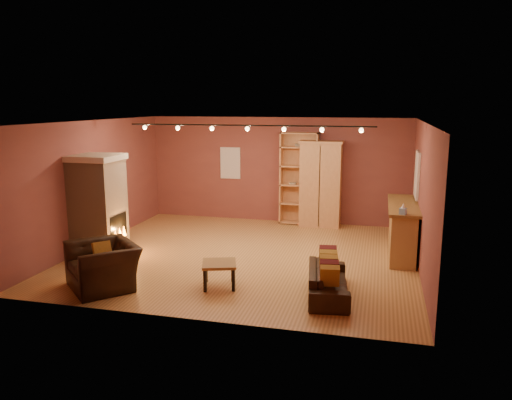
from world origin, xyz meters
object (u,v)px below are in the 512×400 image
(bar_counter, at_px, (402,229))
(coffee_table, at_px, (219,266))
(fireplace, at_px, (99,205))
(bookcase, at_px, (299,178))
(loveseat, at_px, (328,275))
(armchair, at_px, (103,258))
(armoire, at_px, (321,184))

(bar_counter, relative_size, coffee_table, 3.13)
(fireplace, distance_m, bookcase, 5.23)
(fireplace, relative_size, bar_counter, 0.93)
(loveseat, bearing_deg, fireplace, 68.77)
(bookcase, xyz_separation_m, armchair, (-2.54, -5.51, -0.71))
(loveseat, relative_size, coffee_table, 2.32)
(fireplace, bearing_deg, coffee_table, -22.30)
(loveseat, xyz_separation_m, armchair, (-3.84, -0.59, 0.18))
(loveseat, bearing_deg, armchair, 91.05)
(armoire, bearing_deg, loveseat, -81.43)
(fireplace, height_order, armoire, armoire)
(bookcase, bearing_deg, fireplace, -134.62)
(loveseat, distance_m, armchair, 3.89)
(bar_counter, distance_m, armchair, 6.07)
(bar_counter, xyz_separation_m, armchair, (-5.11, -3.28, -0.03))
(fireplace, relative_size, coffee_table, 2.90)
(armoire, relative_size, bar_counter, 0.97)
(bookcase, bearing_deg, coffee_table, -96.76)
(armoire, height_order, coffee_table, armoire)
(coffee_table, bearing_deg, loveseat, 1.96)
(fireplace, xyz_separation_m, loveseat, (4.98, -1.20, -0.71))
(bookcase, height_order, loveseat, bookcase)
(armchair, xyz_separation_m, coffee_table, (1.95, 0.52, -0.15))
(bar_counter, height_order, coffee_table, bar_counter)
(fireplace, relative_size, bookcase, 0.87)
(bookcase, distance_m, loveseat, 5.17)
(armchair, bearing_deg, fireplace, 165.55)
(fireplace, bearing_deg, armoire, 39.96)
(fireplace, xyz_separation_m, coffee_table, (3.08, -1.26, -0.68))
(fireplace, relative_size, armchair, 1.50)
(bar_counter, xyz_separation_m, loveseat, (-1.27, -2.69, -0.21))
(bookcase, bearing_deg, armoire, -14.89)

